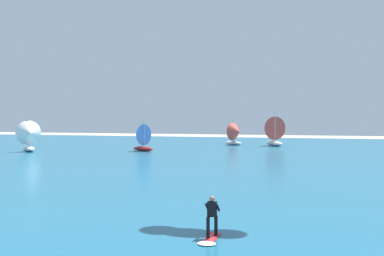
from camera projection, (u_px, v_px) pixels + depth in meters
The scene contains 6 objects.
ocean at pixel (258, 157), 51.89m from camera, with size 160.00×90.00×0.10m, color #1E607F.
kitesurfer at pixel (211, 224), 17.47m from camera, with size 0.71×1.96×1.67m.
sailboat_leading at pixel (236, 134), 72.00m from camera, with size 3.68×3.38×4.08m.
sailboat_near_shore at pixel (140, 137), 60.41m from camera, with size 3.63×3.25×4.09m.
sailboat_center_horizon at pixel (29, 136), 59.06m from camera, with size 4.09×4.11×4.64m.
sailboat_heeled_over at pixel (272, 131), 70.73m from camera, with size 4.28×4.69×5.21m.
Camera 1 is at (5.50, -1.97, 4.96)m, focal length 41.82 mm.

